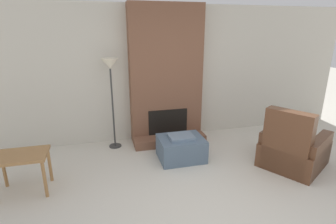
{
  "coord_description": "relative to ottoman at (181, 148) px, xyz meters",
  "views": [
    {
      "loc": [
        -1.22,
        -2.28,
        2.14
      ],
      "look_at": [
        0.0,
        2.4,
        0.61
      ],
      "focal_mm": 28.0,
      "sensor_mm": 36.0,
      "label": 1
    }
  ],
  "objects": [
    {
      "name": "fireplace",
      "position": [
        -0.03,
        0.91,
        1.02
      ],
      "size": [
        1.39,
        0.63,
        2.6
      ],
      "color": "brown",
      "rests_on": "ground_plane"
    },
    {
      "name": "wall_back",
      "position": [
        -0.03,
        1.12,
        1.1
      ],
      "size": [
        8.02,
        0.06,
        2.6
      ],
      "primitive_type": "cube",
      "color": "beige",
      "rests_on": "ground_plane"
    },
    {
      "name": "floor_lamp_left",
      "position": [
        -1.07,
        0.79,
        1.24
      ],
      "size": [
        0.3,
        0.3,
        1.67
      ],
      "color": "#333333",
      "rests_on": "ground_plane"
    },
    {
      "name": "ground_plane",
      "position": [
        -0.03,
        -1.62,
        -0.2
      ],
      "size": [
        24.0,
        24.0,
        0.0
      ],
      "primitive_type": "plane",
      "color": "beige"
    },
    {
      "name": "armchair",
      "position": [
        1.65,
        -0.71,
        0.09
      ],
      "size": [
        1.27,
        1.22,
        1.01
      ],
      "rotation": [
        0.0,
        0.0,
        2.11
      ],
      "color": "brown",
      "rests_on": "ground_plane"
    },
    {
      "name": "side_table",
      "position": [
        -2.36,
        -0.38,
        0.28
      ],
      "size": [
        0.68,
        0.48,
        0.56
      ],
      "color": "#9E7042",
      "rests_on": "ground_plane"
    },
    {
      "name": "ottoman",
      "position": [
        0.0,
        0.0,
        0.0
      ],
      "size": [
        0.76,
        0.62,
        0.43
      ],
      "color": "slate",
      "rests_on": "ground_plane"
    }
  ]
}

